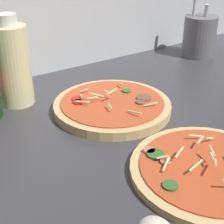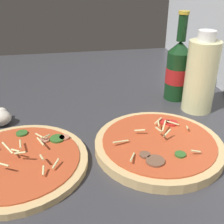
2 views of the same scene
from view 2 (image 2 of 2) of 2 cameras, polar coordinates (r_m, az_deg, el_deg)
The scene contains 6 objects.
counter_slab at distance 54.06cm, azimuth -6.59°, elevation -12.56°, with size 160.00×90.00×2.50cm.
pizza_near at distance 56.13cm, azimuth -18.55°, elevation -9.67°, with size 26.15×26.15×4.26cm.
pizza_far at distance 58.11cm, azimuth 9.39°, elevation -6.64°, with size 25.83×25.83×5.23cm.
beer_bottle at distance 79.02cm, azimuth 13.21°, elevation 8.41°, with size 6.34×6.34×23.59cm.
oil_bottle at distance 73.36cm, azimuth 17.60°, elevation 7.09°, with size 7.67×7.67×20.28cm.
mushroom_left at distance 70.88cm, azimuth -21.78°, elevation -1.04°, with size 5.47×5.21×3.65cm.
Camera 2 is at (41.44, -1.16, 35.94)cm, focal length 45.00 mm.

